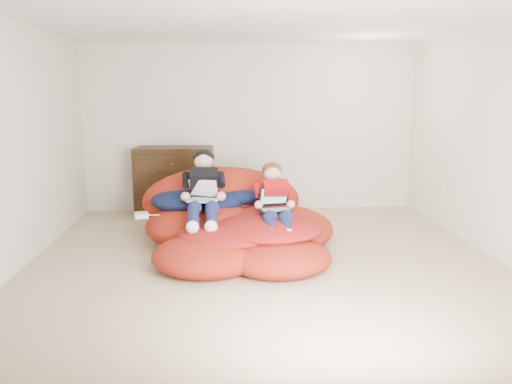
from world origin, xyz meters
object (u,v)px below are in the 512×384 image
object	(u,v)px
dresser	(175,181)
beanbag_pile	(234,222)
older_boy	(203,188)
younger_boy	(274,198)
laptop_black	(275,204)
laptop_white	(203,195)

from	to	relation	value
dresser	beanbag_pile	distance (m)	1.83
beanbag_pile	dresser	bearing A→B (deg)	117.06
older_boy	dresser	bearing A→B (deg)	106.39
younger_boy	laptop_black	xyz separation A→B (m)	(-0.00, -0.06, -0.05)
laptop_white	beanbag_pile	bearing A→B (deg)	15.11
dresser	older_boy	bearing A→B (deg)	-73.61
laptop_white	laptop_black	xyz separation A→B (m)	(0.80, -0.21, -0.07)
older_boy	younger_boy	world-z (taller)	older_boy
beanbag_pile	older_boy	distance (m)	0.55
laptop_white	younger_boy	bearing A→B (deg)	-10.66
dresser	younger_boy	distance (m)	2.26
beanbag_pile	laptop_black	xyz separation A→B (m)	(0.45, -0.31, 0.29)
dresser	laptop_black	bearing A→B (deg)	-56.42
older_boy	laptop_white	xyz separation A→B (m)	(-0.00, -0.08, -0.07)
beanbag_pile	laptop_white	bearing A→B (deg)	-164.89
beanbag_pile	older_boy	xyz separation A→B (m)	(-0.35, -0.01, 0.42)
dresser	beanbag_pile	world-z (taller)	dresser
beanbag_pile	older_boy	size ratio (longest dim) A/B	2.05
dresser	laptop_black	world-z (taller)	dresser
dresser	younger_boy	xyz separation A→B (m)	(1.28, -1.86, 0.11)
laptop_white	laptop_black	world-z (taller)	laptop_white
dresser	younger_boy	bearing A→B (deg)	-55.53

